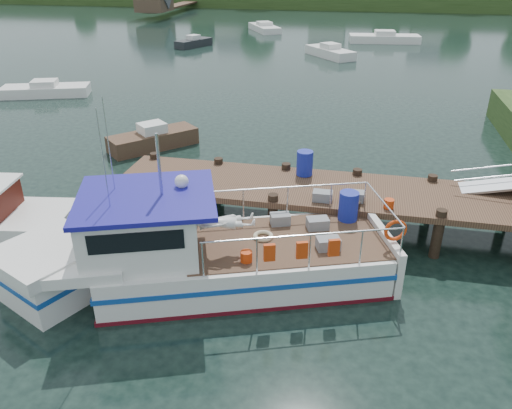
% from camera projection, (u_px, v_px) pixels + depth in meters
% --- Properties ---
extents(ground_plane, '(160.00, 160.00, 0.00)m').
position_uv_depth(ground_plane, '(293.00, 222.00, 17.18)').
color(ground_plane, black).
extents(dock, '(16.60, 3.00, 4.78)m').
position_uv_depth(dock, '(511.00, 178.00, 14.97)').
color(dock, '#4C3424').
rests_on(dock, ground).
extents(lobster_boat, '(10.67, 6.17, 5.26)m').
position_uv_depth(lobster_boat, '(195.00, 254.00, 13.56)').
color(lobster_boat, silver).
rests_on(lobster_boat, ground).
extents(moored_rowboat, '(3.84, 4.02, 1.21)m').
position_uv_depth(moored_rowboat, '(153.00, 139.00, 23.55)').
color(moored_rowboat, '#4C3424').
rests_on(moored_rowboat, ground).
extents(moored_far, '(7.36, 3.22, 1.21)m').
position_uv_depth(moored_far, '(384.00, 38.00, 51.82)').
color(moored_far, silver).
rests_on(moored_far, ground).
extents(moored_a, '(5.74, 3.54, 1.00)m').
position_uv_depth(moored_a, '(46.00, 90.00, 32.35)').
color(moored_a, silver).
rests_on(moored_a, ground).
extents(moored_b, '(4.86, 5.35, 1.20)m').
position_uv_depth(moored_b, '(330.00, 52.00, 44.53)').
color(moored_b, silver).
rests_on(moored_b, ground).
extents(moored_d, '(4.98, 6.68, 1.09)m').
position_uv_depth(moored_d, '(264.00, 28.00, 59.50)').
color(moored_d, silver).
rests_on(moored_d, ground).
extents(moored_e, '(3.00, 4.26, 1.12)m').
position_uv_depth(moored_e, '(194.00, 42.00, 49.50)').
color(moored_e, black).
rests_on(moored_e, ground).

